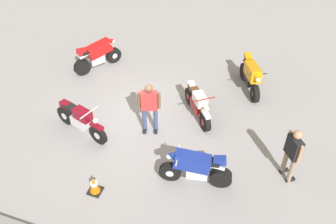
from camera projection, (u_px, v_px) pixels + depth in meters
The scene contains 9 objects.
ground_plane at pixel (139, 121), 11.93m from camera, with size 40.00×40.00×0.00m, color gray.
motorcycle_maroon_cruiser at pixel (80, 120), 11.20m from camera, with size 2.03×0.92×1.09m.
motorcycle_blue_sportbike at pixel (195, 167), 9.69m from camera, with size 1.95×0.73×1.14m.
motorcycle_orange_sportbike at pixel (251, 75), 12.82m from camera, with size 1.04×1.85×1.14m.
motorcycle_red_sportbike at pixel (98, 54), 13.85m from camera, with size 1.23×1.74×1.14m.
motorcycle_cream_vintage at pixel (198, 104), 11.82m from camera, with size 1.30×1.65×1.07m.
person_in_black_shirt at pixel (293, 152), 9.57m from camera, with size 0.51×0.59×1.71m.
person_in_red_shirt at pixel (149, 105), 10.95m from camera, with size 0.66×0.43×1.75m.
traffic_cone at pixel (94, 185), 9.66m from camera, with size 0.36×0.36×0.53m.
Camera 1 is at (-3.83, 8.03, 8.02)m, focal length 39.69 mm.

